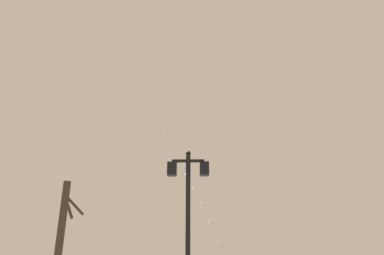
# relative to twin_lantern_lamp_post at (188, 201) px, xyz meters

# --- Properties ---
(twin_lantern_lamp_post) EXTENTS (1.25, 0.28, 4.88)m
(twin_lantern_lamp_post) POSITION_rel_twin_lantern_lamp_post_xyz_m (0.00, 0.00, 0.00)
(twin_lantern_lamp_post) COLOR black
(twin_lantern_lamp_post) RESTS_ON ground_plane
(kite_train) EXTENTS (5.36, 9.49, 12.45)m
(kite_train) POSITION_rel_twin_lantern_lamp_post_xyz_m (-0.24, 14.03, 3.38)
(kite_train) COLOR brown
(kite_train) RESTS_ON ground_plane
(bare_tree) EXTENTS (0.60, 1.87, 4.48)m
(bare_tree) POSITION_rel_twin_lantern_lamp_post_xyz_m (-4.57, 2.51, -0.98)
(bare_tree) COLOR #423323
(bare_tree) RESTS_ON ground_plane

